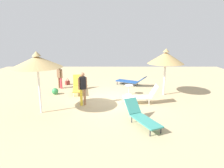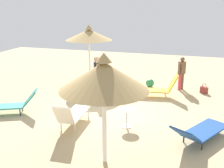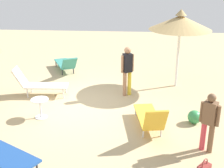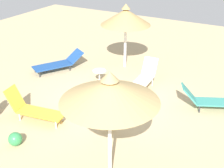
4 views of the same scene
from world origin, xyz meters
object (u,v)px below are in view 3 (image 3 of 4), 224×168
lounge_chair_near_right (150,118)px  lounge_chair_back (38,83)px  person_standing_center (209,119)px  person_standing_front (127,68)px  beach_ball (194,117)px  lounge_chair_edge (66,64)px  side_table_round (40,105)px  parasol_umbrella_far_left (180,23)px

lounge_chair_near_right → lounge_chair_back: size_ratio=1.06×
person_standing_center → person_standing_front: (3.33, 2.03, 0.14)m
beach_ball → person_standing_center: bearing=-178.4°
lounge_chair_edge → person_standing_center: size_ratio=1.36×
beach_ball → person_standing_front: bearing=46.0°
lounge_chair_back → beach_ball: (-1.66, -5.05, -0.25)m
beach_ball → side_table_round: bearing=89.8°
person_standing_front → side_table_round: bearing=127.2°
parasol_umbrella_far_left → lounge_chair_back: (-1.30, 4.86, -1.93)m
person_standing_front → lounge_chair_edge: bearing=49.2°
parasol_umbrella_far_left → person_standing_center: 4.63m
side_table_round → lounge_chair_near_right: bearing=-99.3°
lounge_chair_back → side_table_round: lounge_chair_back is taller
parasol_umbrella_far_left → side_table_round: 5.57m
person_standing_front → person_standing_center: bearing=-148.6°
lounge_chair_back → person_standing_front: size_ratio=1.07×
parasol_umbrella_far_left → person_standing_front: 2.50m
lounge_chair_near_right → side_table_round: 3.24m
lounge_chair_edge → side_table_round: bearing=-177.8°
lounge_chair_edge → side_table_round: 4.21m
side_table_round → person_standing_center: bearing=-107.5°
lounge_chair_back → person_standing_center: size_ratio=1.22×
person_standing_center → beach_ball: person_standing_center is taller
parasol_umbrella_far_left → beach_ball: 3.68m
lounge_chair_near_right → person_standing_center: person_standing_center is taller
lounge_chair_near_right → lounge_chair_back: (2.16, 3.75, 0.06)m
person_standing_front → lounge_chair_near_right: bearing=-164.0°
lounge_chair_near_right → person_standing_center: 1.68m
lounge_chair_edge → lounge_chair_back: bearing=171.2°
beach_ball → lounge_chair_back: bearing=71.8°
lounge_chair_edge → lounge_chair_near_right: lounge_chair_near_right is taller
person_standing_center → lounge_chair_near_right: bearing=55.8°
person_standing_center → person_standing_front: 3.90m
lounge_chair_near_right → lounge_chair_back: 4.33m
lounge_chair_back → side_table_round: 1.73m
parasol_umbrella_far_left → beach_ball: (-2.96, -0.19, -2.18)m
parasol_umbrella_far_left → side_table_round: parasol_umbrella_far_left is taller
parasol_umbrella_far_left → lounge_chair_near_right: size_ratio=1.44×
lounge_chair_edge → lounge_chair_back: (-2.56, 0.40, 0.08)m
lounge_chair_back → beach_ball: bearing=-108.2°
lounge_chair_back → person_standing_front: 3.12m
person_standing_center → beach_ball: size_ratio=3.86×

